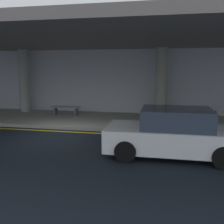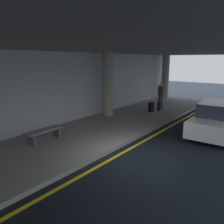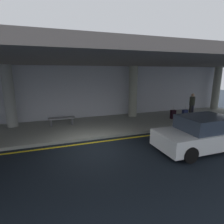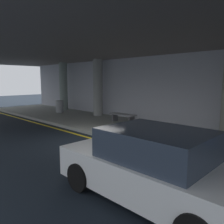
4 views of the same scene
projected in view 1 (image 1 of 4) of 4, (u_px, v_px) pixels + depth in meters
The scene contains 10 objects.
ground_plane at pixel (59, 135), 10.61m from camera, with size 60.00×60.00×0.00m, color black.
sidewalk at pixel (82, 119), 13.60m from camera, with size 26.00×4.20×0.15m, color gray.
lane_stripe_yellow at pixel (65, 132), 11.24m from camera, with size 26.00×0.14×0.01m, color yellow.
support_column_left_mid at pixel (24, 81), 15.36m from camera, with size 0.62×0.62×3.65m, color gray.
support_column_center at pixel (161, 83), 13.81m from camera, with size 0.62×0.62×3.65m, color gray.
ceiling_overhang at pixel (78, 43), 12.47m from camera, with size 28.00×13.20×0.30m, color slate.
terminal_back_wall at pixel (93, 82), 15.47m from camera, with size 26.00×0.30×3.80m, color #ABADB8.
car_white at pixel (173, 134), 8.04m from camera, with size 4.10×1.92×1.50m.
suitcase_upright_secondary at pixel (212, 118), 12.01m from camera, with size 0.36×0.22×0.90m.
bench_metal at pixel (66, 109), 14.36m from camera, with size 1.60×0.50×0.48m.
Camera 1 is at (4.15, -9.68, 2.71)m, focal length 41.51 mm.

